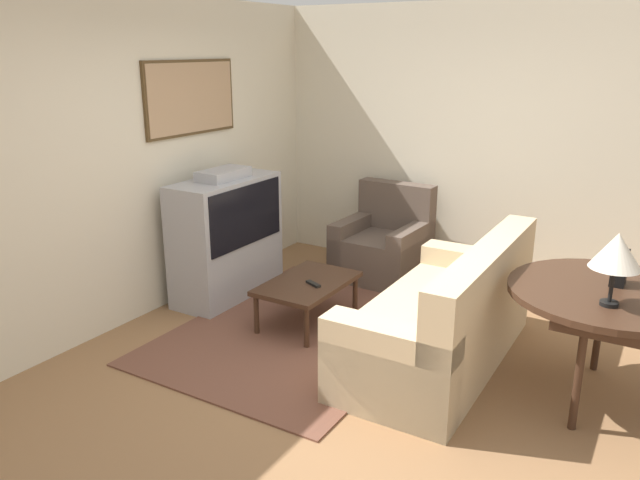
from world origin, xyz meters
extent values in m
plane|color=#8E6642|center=(0.00, 0.00, 0.00)|extent=(12.00, 12.00, 0.00)
cube|color=beige|center=(0.00, 2.13, 1.35)|extent=(12.00, 0.06, 2.70)
cube|color=#4C381E|center=(0.86, 2.08, 1.84)|extent=(1.14, 0.03, 0.66)
cube|color=tan|center=(0.86, 2.07, 1.84)|extent=(1.09, 0.01, 0.61)
cube|color=beige|center=(2.63, 0.00, 1.35)|extent=(0.06, 12.00, 2.70)
cube|color=brown|center=(0.55, 0.72, 0.01)|extent=(2.53, 1.84, 0.01)
cube|color=#9E9EA3|center=(0.86, 1.75, 0.25)|extent=(1.12, 0.49, 0.51)
cube|color=#9E9EA3|center=(0.86, 1.75, 0.82)|extent=(1.12, 0.49, 0.62)
cube|color=black|center=(0.86, 1.50, 0.82)|extent=(1.01, 0.01, 0.55)
cube|color=#9E9EA3|center=(0.86, 1.75, 1.17)|extent=(0.50, 0.27, 0.09)
cube|color=#CCB289|center=(0.64, -0.42, 0.23)|extent=(1.98, 0.90, 0.47)
cube|color=#CCB289|center=(0.64, -0.75, 0.71)|extent=(1.98, 0.23, 0.48)
cube|color=#CCB289|center=(1.51, -0.42, 0.31)|extent=(0.24, 0.89, 0.63)
cube|color=#CCB289|center=(-0.23, -0.42, 0.31)|extent=(0.24, 0.89, 0.63)
cube|color=gray|center=(1.09, -0.62, 0.64)|extent=(0.36, 0.12, 0.34)
cube|color=gray|center=(0.20, -0.62, 0.64)|extent=(0.36, 0.12, 0.34)
cube|color=brown|center=(2.03, 0.70, 0.23)|extent=(0.83, 0.84, 0.45)
cube|color=brown|center=(2.34, 0.69, 0.70)|extent=(0.21, 0.82, 0.49)
cube|color=brown|center=(2.04, 1.03, 0.30)|extent=(0.81, 0.19, 0.59)
cube|color=brown|center=(2.02, 0.38, 0.30)|extent=(0.81, 0.19, 0.59)
cube|color=#3D2619|center=(0.70, 0.76, 0.36)|extent=(0.91, 0.58, 0.04)
cylinder|color=#3D2619|center=(0.30, 0.52, 0.17)|extent=(0.04, 0.04, 0.34)
cylinder|color=#3D2619|center=(1.11, 0.52, 0.17)|extent=(0.04, 0.04, 0.34)
cylinder|color=#3D2619|center=(0.30, 1.00, 0.17)|extent=(0.04, 0.04, 0.34)
cylinder|color=#3D2619|center=(1.11, 1.00, 0.17)|extent=(0.04, 0.04, 0.34)
cylinder|color=#3D2619|center=(0.67, -1.54, 0.77)|extent=(1.25, 1.25, 0.04)
cube|color=#3D2619|center=(0.67, -1.54, 0.70)|extent=(1.06, 0.50, 0.08)
cylinder|color=#3D2619|center=(0.24, -1.47, 0.37)|extent=(0.05, 0.05, 0.74)
cylinder|color=#3D2619|center=(1.11, -1.47, 0.37)|extent=(0.05, 0.05, 0.74)
cylinder|color=black|center=(0.41, -1.57, 0.80)|extent=(0.11, 0.11, 0.02)
cylinder|color=black|center=(0.41, -1.57, 1.01)|extent=(0.02, 0.02, 0.39)
cone|color=silver|center=(0.41, -1.57, 1.13)|extent=(0.30, 0.30, 0.21)
cube|color=black|center=(0.81, -1.57, 0.90)|extent=(0.16, 0.09, 0.23)
cylinder|color=white|center=(0.81, -1.62, 0.94)|extent=(0.12, 0.01, 0.12)
cube|color=black|center=(0.65, 0.67, 0.39)|extent=(0.10, 0.16, 0.02)
camera|label=1|loc=(-3.45, -1.86, 2.27)|focal=35.00mm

